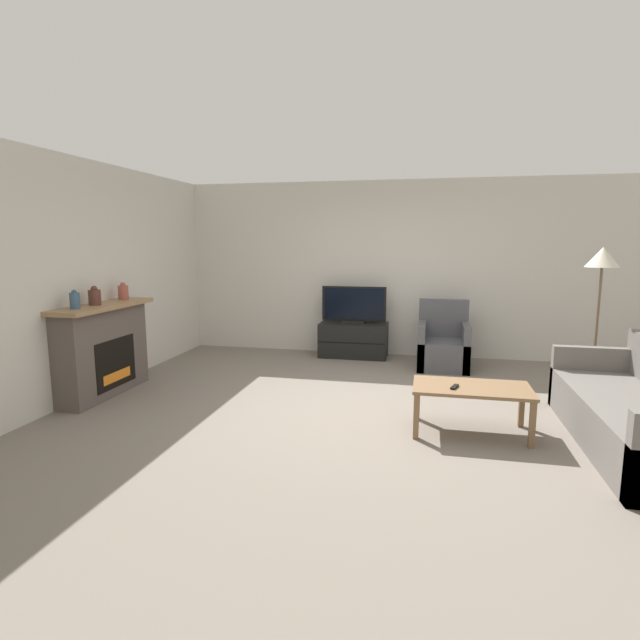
{
  "coord_description": "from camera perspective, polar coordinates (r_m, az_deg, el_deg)",
  "views": [
    {
      "loc": [
        0.65,
        -5.19,
        1.78
      ],
      "look_at": [
        -0.58,
        0.54,
        0.85
      ],
      "focal_mm": 28.0,
      "sensor_mm": 36.0,
      "label": 1
    }
  ],
  "objects": [
    {
      "name": "coffee_table",
      "position": [
        4.88,
        16.93,
        -7.88
      ],
      "size": [
        1.07,
        0.59,
        0.45
      ],
      "color": "brown",
      "rests_on": "ground"
    },
    {
      "name": "fireplace",
      "position": [
        6.3,
        -23.54,
        -3.04
      ],
      "size": [
        0.44,
        1.44,
        1.07
      ],
      "color": "#564C47",
      "rests_on": "ground"
    },
    {
      "name": "tv_stand",
      "position": [
        7.76,
        3.85,
        -2.28
      ],
      "size": [
        1.04,
        0.5,
        0.53
      ],
      "color": "black",
      "rests_on": "ground"
    },
    {
      "name": "mantel_vase_centre_left",
      "position": [
        6.11,
        -24.36,
        2.46
      ],
      "size": [
        0.13,
        0.13,
        0.22
      ],
      "color": "#512D23",
      "rests_on": "fireplace"
    },
    {
      "name": "tv",
      "position": [
        7.67,
        3.89,
        1.59
      ],
      "size": [
        0.99,
        0.18,
        0.57
      ],
      "color": "black",
      "rests_on": "tv_stand"
    },
    {
      "name": "remote",
      "position": [
        4.77,
        15.13,
        -7.38
      ],
      "size": [
        0.09,
        0.15,
        0.02
      ],
      "rotation": [
        0.0,
        0.0,
        -0.32
      ],
      "color": "black",
      "rests_on": "coffee_table"
    },
    {
      "name": "mantel_vase_left",
      "position": [
        5.85,
        -26.24,
        2.06
      ],
      "size": [
        0.1,
        0.1,
        0.21
      ],
      "color": "#385670",
      "rests_on": "fireplace"
    },
    {
      "name": "floor_lamp",
      "position": [
        6.29,
        29.53,
        5.33
      ],
      "size": [
        0.35,
        0.35,
        1.72
      ],
      "color": "black",
      "rests_on": "ground"
    },
    {
      "name": "mantel_vase_right",
      "position": [
        6.55,
        -21.57,
        3.01
      ],
      "size": [
        0.12,
        0.12,
        0.21
      ],
      "color": "#994C3D",
      "rests_on": "fireplace"
    },
    {
      "name": "wall_back",
      "position": [
        7.89,
        7.46,
        5.81
      ],
      "size": [
        12.0,
        0.06,
        2.7
      ],
      "color": "beige",
      "rests_on": "ground"
    },
    {
      "name": "wall_left",
      "position": [
        6.47,
        -24.31,
        4.41
      ],
      "size": [
        0.06,
        12.0,
        2.7
      ],
      "color": "beige",
      "rests_on": "ground"
    },
    {
      "name": "ground_plane",
      "position": [
        5.52,
        4.82,
        -9.81
      ],
      "size": [
        24.0,
        24.0,
        0.0
      ],
      "primitive_type": "plane",
      "color": "slate"
    },
    {
      "name": "armchair",
      "position": [
        7.29,
        13.87,
        -2.94
      ],
      "size": [
        0.7,
        0.76,
        0.94
      ],
      "color": "#4C4C51",
      "rests_on": "ground"
    }
  ]
}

